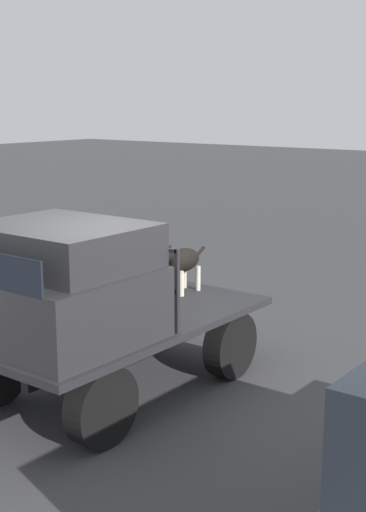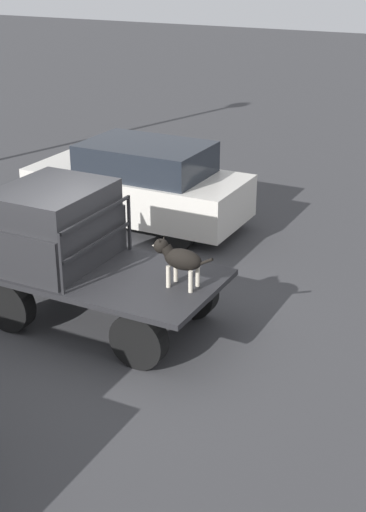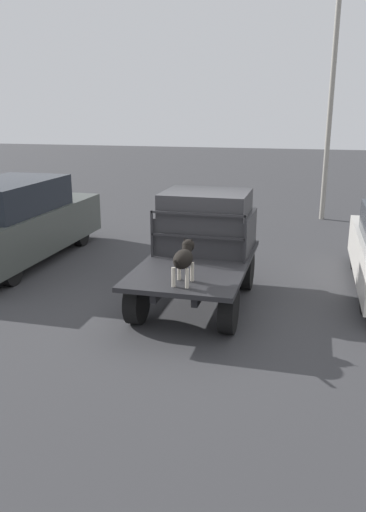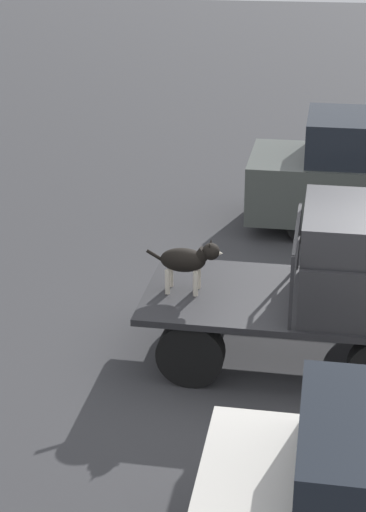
% 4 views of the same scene
% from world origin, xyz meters
% --- Properties ---
extents(ground_plane, '(80.00, 80.00, 0.00)m').
position_xyz_m(ground_plane, '(0.00, 0.00, 0.00)').
color(ground_plane, '#38383A').
extents(flatbed_truck, '(3.48, 1.88, 0.84)m').
position_xyz_m(flatbed_truck, '(0.00, 0.00, 0.59)').
color(flatbed_truck, black).
rests_on(flatbed_truck, ground).
extents(truck_cab, '(1.59, 1.76, 1.14)m').
position_xyz_m(truck_cab, '(0.86, 0.00, 1.39)').
color(truck_cab, '#28282B').
rests_on(truck_cab, flatbed_truck).
extents(truck_headboard, '(0.04, 1.76, 0.87)m').
position_xyz_m(truck_headboard, '(0.03, 0.00, 1.42)').
color(truck_headboard, '#232326').
rests_on(truck_headboard, flatbed_truck).
extents(dog, '(0.93, 0.29, 0.68)m').
position_xyz_m(dog, '(-1.22, -0.07, 1.26)').
color(dog, beige).
rests_on(dog, flatbed_truck).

